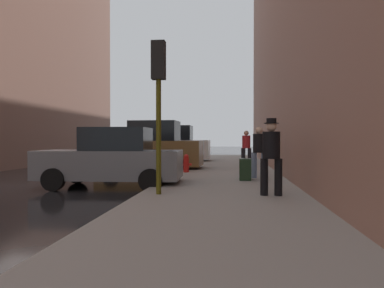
% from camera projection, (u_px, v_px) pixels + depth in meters
% --- Properties ---
extents(ground_plane, '(120.00, 120.00, 0.00)m').
position_uv_depth(ground_plane, '(26.00, 187.00, 11.37)').
color(ground_plane, black).
extents(sidewalk, '(4.00, 40.00, 0.15)m').
position_uv_depth(sidewalk, '(224.00, 187.00, 10.74)').
color(sidewalk, gray).
rests_on(sidewalk, ground_plane).
extents(parked_gray_coupe, '(4.27, 2.19, 1.79)m').
position_uv_depth(parked_gray_coupe, '(112.00, 159.00, 11.21)').
color(parked_gray_coupe, slate).
rests_on(parked_gray_coupe, ground_plane).
extents(parked_bronze_suv, '(4.66, 2.18, 2.25)m').
position_uv_depth(parked_bronze_suv, '(151.00, 148.00, 16.72)').
color(parked_bronze_suv, brown).
rests_on(parked_bronze_suv, ground_plane).
extents(parked_white_van, '(4.62, 2.11, 2.25)m').
position_uv_depth(parked_white_van, '(172.00, 146.00, 22.48)').
color(parked_white_van, silver).
rests_on(parked_white_van, ground_plane).
extents(fire_hydrant, '(0.42, 0.22, 0.70)m').
position_uv_depth(fire_hydrant, '(186.00, 163.00, 14.62)').
color(fire_hydrant, red).
rests_on(fire_hydrant, sidewalk).
extents(traffic_light, '(0.32, 0.32, 3.60)m').
position_uv_depth(traffic_light, '(159.00, 83.00, 8.79)').
color(traffic_light, '#514C0F').
rests_on(traffic_light, sidewalk).
extents(pedestrian_in_jeans, '(0.51, 0.43, 1.71)m').
position_uv_depth(pedestrian_in_jeans, '(259.00, 149.00, 12.42)').
color(pedestrian_in_jeans, '#728CB2').
rests_on(pedestrian_in_jeans, sidewalk).
extents(pedestrian_with_fedora, '(0.51, 0.41, 1.78)m').
position_uv_depth(pedestrian_with_fedora, '(271.00, 153.00, 8.58)').
color(pedestrian_with_fedora, black).
rests_on(pedestrian_with_fedora, sidewalk).
extents(pedestrian_in_red_jacket, '(0.53, 0.47, 1.71)m').
position_uv_depth(pedestrian_in_red_jacket, '(246.00, 146.00, 18.40)').
color(pedestrian_in_red_jacket, black).
rests_on(pedestrian_in_red_jacket, sidewalk).
extents(rolling_suitcase, '(0.36, 0.56, 1.04)m').
position_uv_depth(rolling_suitcase, '(245.00, 169.00, 11.82)').
color(rolling_suitcase, black).
rests_on(rolling_suitcase, sidewalk).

